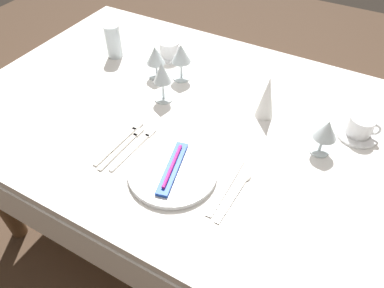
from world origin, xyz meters
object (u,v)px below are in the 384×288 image
(dinner_plate, at_px, (173,171))
(wine_glass_right, at_px, (326,131))
(spoon_soup, at_px, (238,190))
(coffee_cup_right, at_px, (361,126))
(wine_glass_centre, at_px, (155,57))
(drink_tumbler, at_px, (114,43))
(dinner_knife, at_px, (225,188))
(fork_salad, at_px, (121,141))
(wine_glass_left, at_px, (181,55))
(fork_inner, at_px, (124,146))
(coffee_cup_left, at_px, (170,48))
(toothbrush_package, at_px, (172,168))
(fork_outer, at_px, (135,147))
(wine_glass_far, at_px, (162,75))
(napkin_folded, at_px, (267,97))

(dinner_plate, relative_size, wine_glass_right, 2.12)
(spoon_soup, xyz_separation_m, wine_glass_right, (0.16, 0.27, 0.09))
(coffee_cup_right, xyz_separation_m, wine_glass_centre, (-0.77, -0.04, 0.05))
(drink_tumbler, bearing_deg, dinner_knife, -30.46)
(fork_salad, xyz_separation_m, coffee_cup_right, (0.67, 0.41, 0.04))
(spoon_soup, relative_size, drink_tumbler, 1.48)
(wine_glass_centre, height_order, wine_glass_left, wine_glass_left)
(fork_inner, xyz_separation_m, coffee_cup_left, (-0.15, 0.54, 0.04))
(toothbrush_package, relative_size, fork_salad, 0.92)
(coffee_cup_left, xyz_separation_m, wine_glass_right, (0.71, -0.25, 0.05))
(dinner_knife, bearing_deg, dinner_plate, -171.55)
(fork_outer, bearing_deg, wine_glass_right, 27.38)
(wine_glass_centre, height_order, drink_tumbler, drink_tumbler)
(dinner_plate, height_order, toothbrush_package, toothbrush_package)
(fork_inner, distance_m, dinner_knife, 0.36)
(drink_tumbler, bearing_deg, wine_glass_right, -8.90)
(dinner_plate, height_order, fork_outer, dinner_plate)
(wine_glass_left, bearing_deg, wine_glass_centre, -158.33)
(coffee_cup_left, height_order, wine_glass_far, wine_glass_far)
(fork_inner, xyz_separation_m, fork_salad, (-0.02, 0.02, 0.00))
(fork_inner, height_order, coffee_cup_right, coffee_cup_right)
(fork_salad, xyz_separation_m, coffee_cup_left, (-0.13, 0.52, 0.04))
(coffee_cup_left, bearing_deg, wine_glass_centre, -78.61)
(wine_glass_right, relative_size, drink_tumbler, 0.91)
(fork_inner, relative_size, wine_glass_centre, 1.63)
(fork_outer, bearing_deg, wine_glass_left, 98.94)
(spoon_soup, bearing_deg, dinner_plate, -169.61)
(fork_outer, bearing_deg, dinner_knife, -1.77)
(fork_inner, bearing_deg, spoon_soup, 2.53)
(dinner_knife, distance_m, drink_tumbler, 0.84)
(wine_glass_centre, bearing_deg, spoon_soup, -35.57)
(coffee_cup_right, bearing_deg, wine_glass_far, -167.72)
(coffee_cup_left, distance_m, wine_glass_centre, 0.16)
(spoon_soup, height_order, wine_glass_far, wine_glass_far)
(coffee_cup_left, distance_m, wine_glass_right, 0.75)
(dinner_plate, xyz_separation_m, toothbrush_package, (0.00, 0.00, 0.02))
(dinner_knife, relative_size, wine_glass_left, 1.55)
(fork_salad, height_order, wine_glass_far, wine_glass_far)
(wine_glass_left, bearing_deg, fork_salad, -88.99)
(wine_glass_far, bearing_deg, fork_salad, -90.32)
(fork_salad, xyz_separation_m, wine_glass_centre, (-0.10, 0.37, 0.09))
(wine_glass_right, xyz_separation_m, wine_glass_far, (-0.58, -0.01, 0.02))
(coffee_cup_right, bearing_deg, drink_tumbler, 179.52)
(coffee_cup_right, distance_m, drink_tumbler, 1.01)
(fork_inner, bearing_deg, fork_outer, 23.69)
(napkin_folded, bearing_deg, toothbrush_package, -110.36)
(wine_glass_far, bearing_deg, toothbrush_package, -53.61)
(fork_outer, height_order, wine_glass_centre, wine_glass_centre)
(spoon_soup, height_order, coffee_cup_left, coffee_cup_left)
(wine_glass_right, bearing_deg, napkin_folded, 159.64)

